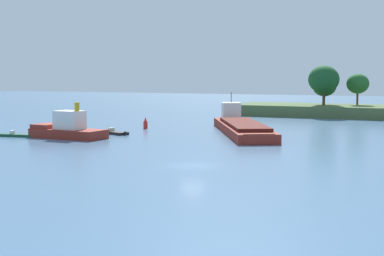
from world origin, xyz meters
TOP-DOWN VIEW (x-y plane):
  - ground_plane at (0.00, 0.00)m, footprint 400.00×400.00m
  - cargo_barge at (-6.39, 31.94)m, footprint 18.98×28.64m
  - tugboat at (-26.36, 14.88)m, footprint 11.31×4.91m
  - fishing_skiff at (-23.47, 22.29)m, footprint 5.87×3.52m
  - small_motorboat at (-34.33, 13.18)m, footprint 6.05×2.19m
  - channel_buoy_red at (-23.23, 31.81)m, footprint 0.70×0.70m

SIDE VIEW (x-z plane):
  - ground_plane at x=0.00m, z-range 0.00..0.00m
  - small_motorboat at x=-34.33m, z-range -0.22..0.65m
  - fishing_skiff at x=-23.47m, z-range -0.23..0.68m
  - channel_buoy_red at x=-23.23m, z-range -0.14..1.76m
  - cargo_barge at x=-6.39m, z-range -1.96..3.95m
  - tugboat at x=-26.36m, z-range -1.24..3.83m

